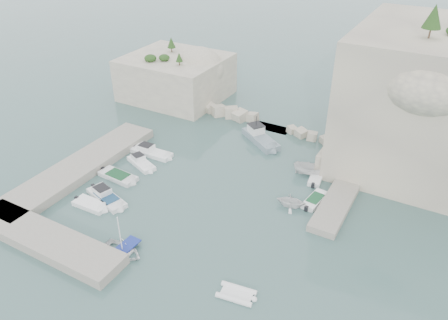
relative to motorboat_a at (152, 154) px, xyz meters
The scene contains 21 objects.
ground 13.46m from the motorboat_a, 30.38° to the right, with size 400.00×400.00×0.00m, color #3F5F5C.
cliff_terrace 27.07m from the motorboat_a, 24.45° to the left, with size 8.00×10.00×2.50m, color beige.
outcrop_west 20.34m from the motorboat_a, 114.75° to the left, with size 16.00×14.00×7.00m, color beige.
quay_west 9.50m from the motorboat_a, 124.60° to the right, with size 5.00×24.00×1.10m, color #9E9689.
quay_south 19.38m from the motorboat_a, 85.22° to the right, with size 18.00×4.00×1.10m, color #9E9689.
ledge_east 25.32m from the motorboat_a, ahead, with size 3.00×16.00×0.80m, color #9E9689.
breakwater 18.55m from the motorboat_a, 55.06° to the left, with size 28.00×3.00×1.40m, color beige.
motorboat_a is the anchor object (origin of this frame).
motorboat_b 2.91m from the motorboat_a, 79.55° to the right, with size 5.13×1.68×1.40m, color white, non-canonical shape.
motorboat_c 6.64m from the motorboat_a, 90.83° to the right, with size 5.57×2.02×0.70m, color silver, non-canonical shape.
motorboat_d 10.91m from the motorboat_a, 80.56° to the right, with size 6.41×1.91×1.40m, color silver, non-canonical shape.
motorboat_e 12.62m from the motorboat_a, 84.97° to the right, with size 4.45×1.82×0.70m, color white, non-canonical shape.
rowboat 19.02m from the motorboat_a, 61.14° to the right, with size 3.13×4.38×0.91m, color white.
inflatable_dinghy 26.53m from the motorboat_a, 36.69° to the right, with size 3.60×1.74×0.44m, color white, non-canonical shape.
tender_east_a 20.70m from the motorboat_a, ahead, with size 2.84×3.29×1.73m, color white.
tender_east_b 22.74m from the motorboat_a, ahead, with size 4.47×1.52×0.70m, color white, non-canonical shape.
tender_east_c 21.93m from the motorboat_a, 13.66° to the left, with size 4.41×1.42×0.70m, color white, non-canonical shape.
tender_east_d 21.32m from the motorboat_a, 15.65° to the left, with size 1.78×4.73×1.83m, color silver.
work_boat 15.33m from the motorboat_a, 42.54° to the left, with size 7.72×2.28×2.20m, color slate, non-canonical shape.
rowboat_mast 19.19m from the motorboat_a, 61.14° to the right, with size 0.10×0.10×4.20m, color white.
vegetation 38.70m from the motorboat_a, 30.86° to the left, with size 53.48×13.88×13.40m.
Camera 1 is at (21.64, -32.63, 29.87)m, focal length 35.00 mm.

